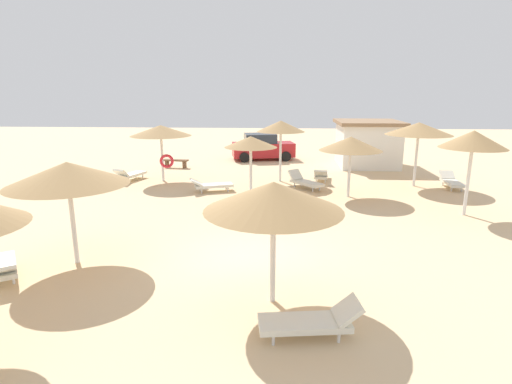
# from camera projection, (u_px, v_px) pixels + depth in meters

# --- Properties ---
(ground_plane) EXTENTS (80.00, 80.00, 0.00)m
(ground_plane) POSITION_uv_depth(u_px,v_px,m) (249.00, 263.00, 10.94)
(ground_plane) COLOR #DBBA8C
(parasol_0) EXTENTS (2.66, 2.66, 2.59)m
(parasol_0) POSITION_uv_depth(u_px,v_px,m) (351.00, 144.00, 17.21)
(parasol_0) COLOR silver
(parasol_0) RESTS_ON ground
(parasol_2) EXTENTS (2.91, 2.91, 2.67)m
(parasol_2) POSITION_uv_depth(u_px,v_px,m) (273.00, 197.00, 8.38)
(parasol_2) COLOR silver
(parasol_2) RESTS_ON ground
(parasol_3) EXTENTS (3.06, 3.06, 3.03)m
(parasol_3) POSITION_uv_depth(u_px,v_px,m) (419.00, 129.00, 19.07)
(parasol_3) COLOR silver
(parasol_3) RESTS_ON ground
(parasol_4) EXTENTS (3.04, 3.04, 2.72)m
(parasol_4) POSITION_uv_depth(u_px,v_px,m) (68.00, 174.00, 10.37)
(parasol_4) COLOR silver
(parasol_4) RESTS_ON ground
(parasol_5) EXTENTS (2.37, 2.37, 3.04)m
(parasol_5) POSITION_uv_depth(u_px,v_px,m) (281.00, 126.00, 20.09)
(parasol_5) COLOR silver
(parasol_5) RESTS_ON ground
(parasol_6) EXTENTS (2.25, 2.25, 2.59)m
(parasol_6) POSITION_uv_depth(u_px,v_px,m) (251.00, 142.00, 17.34)
(parasol_6) COLOR silver
(parasol_6) RESTS_ON ground
(parasol_7) EXTENTS (3.01, 3.01, 2.81)m
(parasol_7) POSITION_uv_depth(u_px,v_px,m) (161.00, 131.00, 20.20)
(parasol_7) COLOR silver
(parasol_7) RESTS_ON ground
(parasol_8) EXTENTS (2.30, 2.30, 3.10)m
(parasol_8) POSITION_uv_depth(u_px,v_px,m) (473.00, 140.00, 14.47)
(parasol_8) COLOR silver
(parasol_8) RESTS_ON ground
(lounger_0) EXTENTS (1.70, 1.83, 0.78)m
(lounger_0) POSITION_uv_depth(u_px,v_px,m) (305.00, 181.00, 19.17)
(lounger_0) COLOR silver
(lounger_0) RESTS_ON ground
(lounger_2) EXTENTS (1.96, 0.87, 0.72)m
(lounger_2) POSITION_uv_depth(u_px,v_px,m) (312.00, 321.00, 7.59)
(lounger_2) COLOR silver
(lounger_2) RESTS_ON ground
(lounger_3) EXTENTS (0.74, 1.94, 0.67)m
(lounger_3) POSITION_uv_depth(u_px,v_px,m) (451.00, 181.00, 19.25)
(lounger_3) COLOR silver
(lounger_3) RESTS_ON ground
(lounger_4) EXTENTS (1.63, 1.93, 0.63)m
(lounger_4) POSITION_uv_depth(u_px,v_px,m) (1.00, 267.00, 9.92)
(lounger_4) COLOR silver
(lounger_4) RESTS_ON ground
(lounger_5) EXTENTS (0.90, 1.96, 0.72)m
(lounger_5) POSITION_uv_depth(u_px,v_px,m) (321.00, 175.00, 20.70)
(lounger_5) COLOR silver
(lounger_5) RESTS_ON ground
(lounger_6) EXTENTS (2.02, 1.23, 0.63)m
(lounger_6) POSITION_uv_depth(u_px,v_px,m) (211.00, 185.00, 18.53)
(lounger_6) COLOR silver
(lounger_6) RESTS_ON ground
(lounger_7) EXTENTS (1.20, 1.99, 0.73)m
(lounger_7) POSITION_uv_depth(u_px,v_px,m) (130.00, 174.00, 20.79)
(lounger_7) COLOR silver
(lounger_7) RESTS_ON ground
(bench_0) EXTENTS (1.54, 0.60, 0.49)m
(bench_0) POSITION_uv_depth(u_px,v_px,m) (176.00, 162.00, 24.27)
(bench_0) COLOR brown
(bench_0) RESTS_ON ground
(parked_car) EXTENTS (4.26, 2.60, 1.72)m
(parked_car) POSITION_uv_depth(u_px,v_px,m) (263.00, 147.00, 27.00)
(parked_car) COLOR #B21E23
(parked_car) RESTS_ON ground
(beach_cabana) EXTENTS (3.74, 4.05, 2.71)m
(beach_cabana) POSITION_uv_depth(u_px,v_px,m) (367.00, 143.00, 24.72)
(beach_cabana) COLOR white
(beach_cabana) RESTS_ON ground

